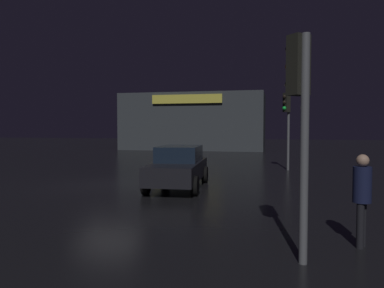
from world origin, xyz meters
TOP-DOWN VIEW (x-y plane):
  - ground_plane at (0.00, 0.00)m, footprint 120.00×120.00m
  - store_building at (-1.98, 24.80)m, footprint 14.73×6.81m
  - traffic_signal_main at (6.94, -7.11)m, footprint 0.42×0.42m
  - traffic_signal_cross_left at (7.12, 6.80)m, footprint 0.42×0.42m
  - car_near at (2.94, -0.06)m, footprint 2.20×4.68m
  - pedestrian at (8.17, -6.06)m, footprint 0.45×0.45m

SIDE VIEW (x-z plane):
  - ground_plane at x=0.00m, z-range 0.00..0.00m
  - car_near at x=2.94m, z-range 0.03..1.61m
  - pedestrian at x=8.17m, z-range 0.15..1.94m
  - traffic_signal_main at x=6.94m, z-range 0.83..4.68m
  - store_building at x=-1.98m, z-range 0.01..5.83m
  - traffic_signal_cross_left at x=7.12m, z-range 0.93..5.08m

